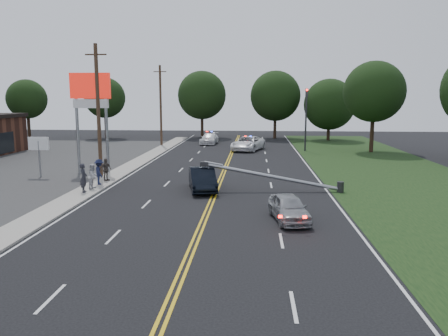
# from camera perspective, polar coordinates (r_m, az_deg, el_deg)

# --- Properties ---
(ground) EXTENTS (120.00, 120.00, 0.00)m
(ground) POSITION_cam_1_polar(r_m,az_deg,el_deg) (21.23, -2.93, -7.51)
(ground) COLOR black
(ground) RESTS_ON ground
(sidewalk) EXTENTS (1.80, 70.00, 0.12)m
(sidewalk) POSITION_cam_1_polar(r_m,az_deg,el_deg) (32.65, -15.58, -1.78)
(sidewalk) COLOR gray
(sidewalk) RESTS_ON ground
(grass_verge) EXTENTS (12.00, 80.00, 0.01)m
(grass_verge) POSITION_cam_1_polar(r_m,az_deg,el_deg) (32.70, 23.61, -2.30)
(grass_verge) COLOR black
(grass_verge) RESTS_ON ground
(centerline_yellow) EXTENTS (0.36, 80.00, 0.00)m
(centerline_yellow) POSITION_cam_1_polar(r_m,az_deg,el_deg) (30.89, -0.71, -2.15)
(centerline_yellow) COLOR gold
(centerline_yellow) RESTS_ON ground
(pylon_sign) EXTENTS (3.20, 0.35, 8.00)m
(pylon_sign) POSITION_cam_1_polar(r_m,az_deg,el_deg) (36.56, -17.02, 8.67)
(pylon_sign) COLOR gray
(pylon_sign) RESTS_ON ground
(small_sign) EXTENTS (1.60, 0.14, 3.10)m
(small_sign) POSITION_cam_1_polar(r_m,az_deg,el_deg) (36.35, -23.04, 2.54)
(small_sign) COLOR gray
(small_sign) RESTS_ON ground
(traffic_signal) EXTENTS (0.28, 0.41, 7.05)m
(traffic_signal) POSITION_cam_1_polar(r_m,az_deg,el_deg) (50.54, 10.67, 6.93)
(traffic_signal) COLOR #2D2D30
(traffic_signal) RESTS_ON ground
(fallen_streetlight) EXTENTS (9.36, 0.44, 1.91)m
(fallen_streetlight) POSITION_cam_1_polar(r_m,az_deg,el_deg) (28.70, 7.32, -1.26)
(fallen_streetlight) COLOR #2D2D30
(fallen_streetlight) RESTS_ON ground
(utility_pole_mid) EXTENTS (1.60, 0.28, 10.00)m
(utility_pole_mid) POSITION_cam_1_polar(r_m,az_deg,el_deg) (34.25, -16.10, 7.17)
(utility_pole_mid) COLOR #382619
(utility_pole_mid) RESTS_ON ground
(utility_pole_far) EXTENTS (1.60, 0.28, 10.00)m
(utility_pole_far) POSITION_cam_1_polar(r_m,az_deg,el_deg) (55.43, -8.27, 8.09)
(utility_pole_far) COLOR #382619
(utility_pole_far) RESTS_ON ground
(tree_4) EXTENTS (5.52, 5.52, 8.60)m
(tree_4) POSITION_cam_1_polar(r_m,az_deg,el_deg) (68.37, -24.35, 8.20)
(tree_4) COLOR black
(tree_4) RESTS_ON ground
(tree_5) EXTENTS (5.98, 5.98, 9.01)m
(tree_5) POSITION_cam_1_polar(r_m,az_deg,el_deg) (67.64, -15.31, 8.84)
(tree_5) COLOR black
(tree_5) RESTS_ON ground
(tree_6) EXTENTS (7.25, 7.25, 10.02)m
(tree_6) POSITION_cam_1_polar(r_m,az_deg,el_deg) (66.75, -2.90, 9.47)
(tree_6) COLOR black
(tree_6) RESTS_ON ground
(tree_7) EXTENTS (7.38, 7.38, 9.96)m
(tree_7) POSITION_cam_1_polar(r_m,az_deg,el_deg) (65.72, 6.74, 9.32)
(tree_7) COLOR black
(tree_7) RESTS_ON ground
(tree_8) EXTENTS (7.20, 7.20, 8.69)m
(tree_8) POSITION_cam_1_polar(r_m,az_deg,el_deg) (64.05, 13.60, 8.08)
(tree_8) COLOR black
(tree_8) RESTS_ON ground
(tree_9) EXTENTS (6.73, 6.73, 10.06)m
(tree_9) POSITION_cam_1_polar(r_m,az_deg,el_deg) (51.59, 19.02, 9.40)
(tree_9) COLOR black
(tree_9) RESTS_ON ground
(crashed_sedan) EXTENTS (2.50, 4.80, 1.51)m
(crashed_sedan) POSITION_cam_1_polar(r_m,az_deg,el_deg) (28.89, -2.83, -1.46)
(crashed_sedan) COLOR black
(crashed_sedan) RESTS_ON ground
(waiting_sedan) EXTENTS (2.21, 4.09, 1.32)m
(waiting_sedan) POSITION_cam_1_polar(r_m,az_deg,el_deg) (22.10, 8.47, -5.15)
(waiting_sedan) COLOR #95989C
(waiting_sedan) RESTS_ON ground
(emergency_a) EXTENTS (4.37, 6.41, 1.63)m
(emergency_a) POSITION_cam_1_polar(r_m,az_deg,el_deg) (50.61, 3.14, 3.23)
(emergency_a) COLOR white
(emergency_a) RESTS_ON ground
(emergency_b) EXTENTS (2.31, 5.03, 1.42)m
(emergency_b) POSITION_cam_1_polar(r_m,az_deg,el_deg) (57.52, -1.93, 3.86)
(emergency_b) COLOR silver
(emergency_b) RESTS_ON ground
(bystander_a) EXTENTS (0.59, 0.76, 1.86)m
(bystander_a) POSITION_cam_1_polar(r_m,az_deg,el_deg) (29.12, -17.87, -1.23)
(bystander_a) COLOR #26262D
(bystander_a) RESTS_ON sidewalk
(bystander_b) EXTENTS (0.70, 0.86, 1.65)m
(bystander_b) POSITION_cam_1_polar(r_m,az_deg,el_deg) (30.11, -16.72, -1.03)
(bystander_b) COLOR #BDBCC2
(bystander_b) RESTS_ON sidewalk
(bystander_c) EXTENTS (1.13, 1.32, 1.77)m
(bystander_c) POSITION_cam_1_polar(r_m,az_deg,el_deg) (31.40, -15.97, -0.48)
(bystander_c) COLOR #171C3B
(bystander_c) RESTS_ON sidewalk
(bystander_d) EXTENTS (0.81, 1.03, 1.64)m
(bystander_d) POSITION_cam_1_polar(r_m,az_deg,el_deg) (32.69, -15.19, -0.19)
(bystander_d) COLOR #504640
(bystander_d) RESTS_ON sidewalk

